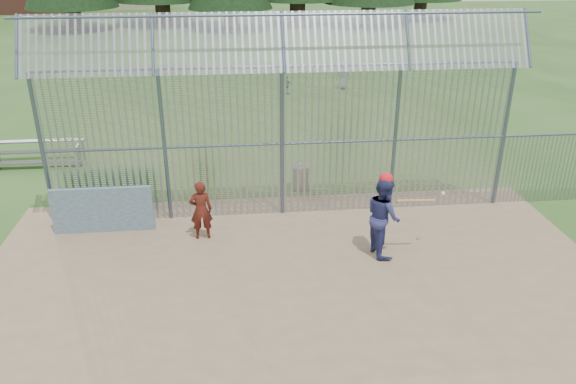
{
  "coord_description": "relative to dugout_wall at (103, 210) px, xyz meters",
  "views": [
    {
      "loc": [
        -1.26,
        -10.21,
        6.8
      ],
      "look_at": [
        0.0,
        2.0,
        1.3
      ],
      "focal_mm": 35.0,
      "sensor_mm": 36.0,
      "label": 1
    }
  ],
  "objects": [
    {
      "name": "onlooker",
      "position": [
        2.49,
        -0.6,
        0.16
      ],
      "size": [
        0.59,
        0.42,
        1.52
      ],
      "primitive_type": "imported",
      "rotation": [
        0.0,
        0.0,
        3.25
      ],
      "color": "maroon",
      "rests_on": "dirt_infield"
    },
    {
      "name": "backstop_fence",
      "position": [
        6.41,
        0.53,
        1.74
      ],
      "size": [
        20.09,
        0.81,
        5.3
      ],
      "color": "#47566B",
      "rests_on": "ground"
    },
    {
      "name": "batter",
      "position": [
        6.73,
        -1.78,
        0.36
      ],
      "size": [
        0.87,
        1.04,
        1.92
      ],
      "primitive_type": "imported",
      "rotation": [
        0.0,
        0.0,
        1.73
      ],
      "color": "navy",
      "rests_on": "dirt_infield"
    },
    {
      "name": "batting_gear",
      "position": [
        6.84,
        -1.8,
        1.23
      ],
      "size": [
        1.57,
        0.37,
        0.7
      ],
      "color": "red",
      "rests_on": "ground"
    },
    {
      "name": "bleacher",
      "position": [
        -3.13,
        5.08,
        -0.21
      ],
      "size": [
        3.0,
        0.95,
        0.72
      ],
      "color": "slate",
      "rests_on": "ground"
    },
    {
      "name": "dugout_wall",
      "position": [
        0.0,
        0.0,
        0.0
      ],
      "size": [
        2.5,
        0.12,
        1.2
      ],
      "primitive_type": "cube",
      "color": "#38566B",
      "rests_on": "dirt_infield"
    },
    {
      "name": "bg_kid_seated",
      "position": [
        6.04,
        13.57,
        -0.16
      ],
      "size": [
        0.56,
        0.5,
        0.91
      ],
      "primitive_type": "imported",
      "rotation": [
        0.0,
        0.0,
        2.48
      ],
      "color": "slate",
      "rests_on": "ground"
    },
    {
      "name": "bg_kid_standing",
      "position": [
        8.94,
        14.32,
        0.08
      ],
      "size": [
        0.72,
        0.5,
        1.41
      ],
      "primitive_type": "imported",
      "rotation": [
        0.0,
        0.0,
        3.06
      ],
      "color": "slate",
      "rests_on": "ground"
    },
    {
      "name": "ground",
      "position": [
        4.6,
        -2.9,
        -0.62
      ],
      "size": [
        120.0,
        120.0,
        0.0
      ],
      "primitive_type": "plane",
      "color": "#2D511E",
      "rests_on": "ground"
    },
    {
      "name": "dirt_infield",
      "position": [
        4.6,
        -3.4,
        -0.61
      ],
      "size": [
        14.0,
        10.0,
        0.02
      ],
      "primitive_type": "cube",
      "color": "#756047",
      "rests_on": "ground"
    },
    {
      "name": "trash_can",
      "position": [
        5.29,
        2.18,
        -0.24
      ],
      "size": [
        0.56,
        0.56,
        0.82
      ],
      "color": "gray",
      "rests_on": "ground"
    }
  ]
}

